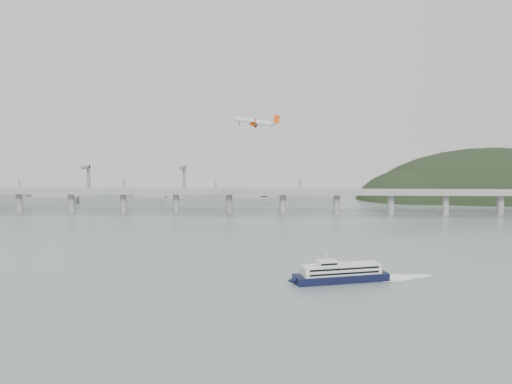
{
  "coord_description": "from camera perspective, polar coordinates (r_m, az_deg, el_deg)",
  "views": [
    {
      "loc": [
        10.71,
        -261.4,
        69.66
      ],
      "look_at": [
        0.0,
        55.0,
        36.0
      ],
      "focal_mm": 35.0,
      "sensor_mm": 36.0,
      "label": 1
    }
  ],
  "objects": [
    {
      "name": "airliner",
      "position": [
        358.0,
        0.0,
        8.01
      ],
      "size": [
        34.56,
        31.46,
        9.13
      ],
      "rotation": [
        0.05,
        -0.17,
        3.01
      ],
      "color": "white",
      "rests_on": "ground"
    },
    {
      "name": "bridge",
      "position": [
        464.47,
        0.46,
        -0.36
      ],
      "size": [
        800.0,
        22.0,
        23.9
      ],
      "color": "gray",
      "rests_on": "ground"
    },
    {
      "name": "headland",
      "position": [
        659.61,
        26.53,
        -2.33
      ],
      "size": [
        365.0,
        155.0,
        156.0
      ],
      "color": "black",
      "rests_on": "ground"
    },
    {
      "name": "ferry",
      "position": [
        251.84,
        9.69,
        -9.14
      ],
      "size": [
        75.9,
        27.87,
        14.56
      ],
      "rotation": [
        0.0,
        0.0,
        0.25
      ],
      "color": "black",
      "rests_on": "ground"
    },
    {
      "name": "ground",
      "position": [
        270.73,
        -0.4,
        -8.84
      ],
      "size": [
        900.0,
        900.0,
        0.0
      ],
      "primitive_type": "plane",
      "color": "slate",
      "rests_on": "ground"
    },
    {
      "name": "distant_fleet",
      "position": [
        555.68,
        -15.47,
        -0.71
      ],
      "size": [
        453.0,
        60.9,
        40.0
      ],
      "color": "slate",
      "rests_on": "ground"
    }
  ]
}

